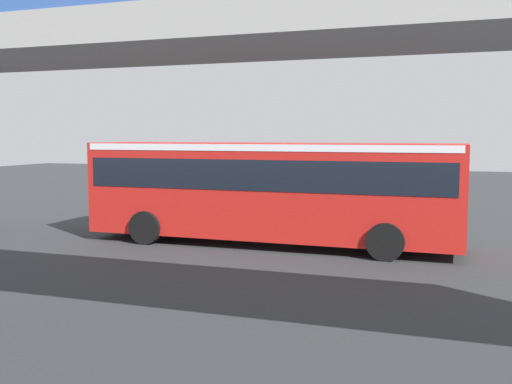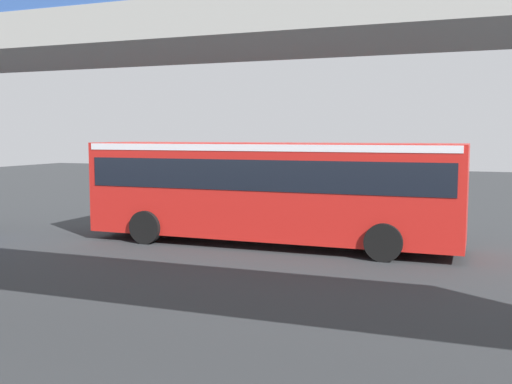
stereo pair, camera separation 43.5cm
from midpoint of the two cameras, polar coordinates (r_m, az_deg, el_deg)
name	(u,v)px [view 2 (the right image)]	position (r m, az deg, el deg)	size (l,w,h in m)	color
ground	(242,236)	(19.95, -0.70, -4.25)	(80.00, 80.00, 0.00)	#2D3033
city_bus	(270,184)	(18.18, 2.06, 0.77)	(11.54, 2.85, 3.15)	red
lane_dash_leftmost	(434,231)	(21.77, 17.38, -3.67)	(2.00, 0.20, 0.01)	silver
lane_dash_left	(323,225)	(22.35, 7.07, -3.22)	(2.00, 0.20, 0.01)	silver
lane_dash_centre	(226,220)	(23.60, -2.42, -2.72)	(2.00, 0.20, 0.01)	silver
lane_dash_right	(139,215)	(25.42, -10.75, -2.21)	(2.00, 0.20, 0.01)	silver
pedestrian_overpass	(11,67)	(10.80, -21.56, 11.20)	(27.00, 2.60, 6.21)	#9E9E99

